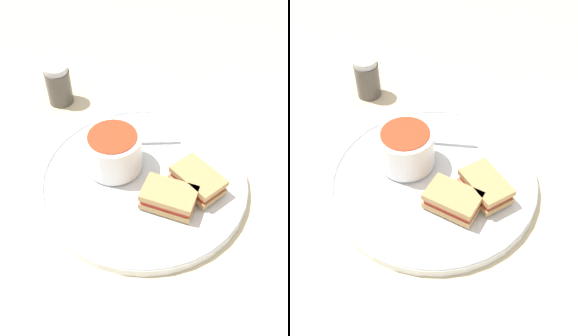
{
  "view_description": "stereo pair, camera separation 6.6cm",
  "coord_description": "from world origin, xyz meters",
  "views": [
    {
      "loc": [
        0.43,
        0.08,
        0.53
      ],
      "look_at": [
        0.0,
        0.0,
        0.04
      ],
      "focal_mm": 42.0,
      "sensor_mm": 36.0,
      "label": 1
    },
    {
      "loc": [
        0.42,
        0.15,
        0.53
      ],
      "look_at": [
        0.0,
        0.0,
        0.04
      ],
      "focal_mm": 42.0,
      "sensor_mm": 36.0,
      "label": 2
    }
  ],
  "objects": [
    {
      "name": "sandwich_half_far",
      "position": [
        0.01,
        0.09,
        0.04
      ],
      "size": [
        0.1,
        0.1,
        0.03
      ],
      "rotation": [
        0.0,
        0.0,
        0.87
      ],
      "color": "tan",
      "rests_on": "plate"
    },
    {
      "name": "ground_plane",
      "position": [
        0.0,
        0.0,
        0.0
      ],
      "size": [
        2.4,
        2.4,
        0.0
      ],
      "primitive_type": "plane",
      "color": "beige"
    },
    {
      "name": "sandwich_half_near",
      "position": [
        0.05,
        0.05,
        0.04
      ],
      "size": [
        0.07,
        0.09,
        0.03
      ],
      "rotation": [
        0.0,
        0.0,
        1.39
      ],
      "color": "tan",
      "rests_on": "plate"
    },
    {
      "name": "spoon",
      "position": [
        -0.07,
        -0.04,
        0.02
      ],
      "size": [
        0.04,
        0.12,
        0.01
      ],
      "rotation": [
        0.0,
        0.0,
        4.94
      ],
      "color": "silver",
      "rests_on": "plate"
    },
    {
      "name": "soup_bowl",
      "position": [
        -0.02,
        -0.06,
        0.06
      ],
      "size": [
        0.1,
        0.1,
        0.07
      ],
      "color": "white",
      "rests_on": "plate"
    },
    {
      "name": "plate",
      "position": [
        0.0,
        0.0,
        0.01
      ],
      "size": [
        0.36,
        0.36,
        0.02
      ],
      "color": "white",
      "rests_on": "ground_plane"
    },
    {
      "name": "salt_shaker",
      "position": [
        -0.19,
        -0.22,
        0.04
      ],
      "size": [
        0.05,
        0.05,
        0.09
      ],
      "color": "#4C4742",
      "rests_on": "ground_plane"
    }
  ]
}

